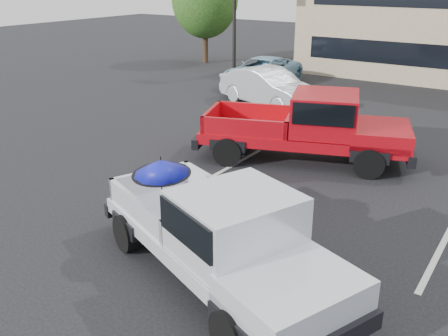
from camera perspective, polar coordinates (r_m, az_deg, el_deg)
The scene contains 7 objects.
ground at distance 10.67m, azimuth 6.03°, elevation -7.68°, with size 90.00×90.00×0.00m, color black.
stripe_left at distance 13.62m, azimuth -1.18°, elevation -0.89°, with size 0.12×5.00×0.01m, color silver.
stripe_right at distance 11.62m, azimuth 24.15°, elevation -7.03°, with size 0.12×5.00×0.01m, color silver.
silver_pickup at distance 8.48m, azimuth 0.29°, elevation -7.59°, with size 6.01×3.97×2.06m.
red_pickup at distance 14.63m, azimuth 10.63°, elevation 4.91°, with size 6.50×4.05×2.03m.
silver_sedan at distance 20.91m, azimuth 5.17°, elevation 9.16°, with size 1.63×4.67×1.54m, color silver.
blue_suv at distance 24.86m, azimuth 4.33°, elevation 10.91°, with size 2.25×4.87×1.35m, color #8DBBD3.
Camera 1 is at (4.21, -8.34, 5.16)m, focal length 40.00 mm.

